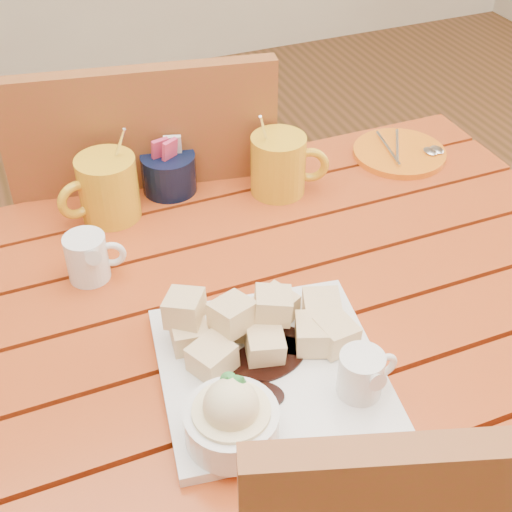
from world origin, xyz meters
name	(u,v)px	position (x,y,z in m)	size (l,w,h in m)	color
table	(238,369)	(0.00, 0.00, 0.64)	(1.20, 0.79, 0.75)	#AB3716
dessert_plate	(262,368)	(-0.02, -0.13, 0.78)	(0.31, 0.31, 0.11)	white
coffee_mug_left	(107,188)	(-0.11, 0.30, 0.81)	(0.13, 0.10, 0.16)	gold
coffee_mug_right	(280,164)	(0.18, 0.26, 0.80)	(0.13, 0.09, 0.16)	gold
cream_pitcher	(88,256)	(-0.17, 0.16, 0.79)	(0.09, 0.07, 0.07)	white
sugar_caddy	(169,172)	(0.01, 0.34, 0.79)	(0.09, 0.09, 0.10)	black
orange_saucer	(400,153)	(0.44, 0.29, 0.76)	(0.17, 0.17, 0.02)	orange
chair_far	(153,239)	(0.00, 0.49, 0.54)	(0.53, 0.53, 0.96)	brown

